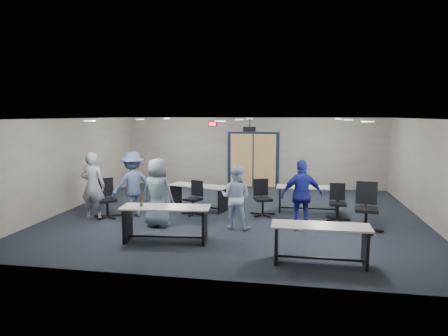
% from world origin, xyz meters
% --- Properties ---
extents(floor, '(10.00, 10.00, 0.00)m').
position_xyz_m(floor, '(0.00, 0.00, 0.00)').
color(floor, black).
rests_on(floor, ground).
extents(back_wall, '(10.00, 0.04, 2.70)m').
position_xyz_m(back_wall, '(0.00, 4.50, 1.35)').
color(back_wall, slate).
rests_on(back_wall, floor).
extents(front_wall, '(10.00, 0.04, 2.70)m').
position_xyz_m(front_wall, '(0.00, -4.50, 1.35)').
color(front_wall, slate).
rests_on(front_wall, floor).
extents(left_wall, '(0.04, 9.00, 2.70)m').
position_xyz_m(left_wall, '(-5.00, 0.00, 1.35)').
color(left_wall, slate).
rests_on(left_wall, floor).
extents(right_wall, '(0.04, 9.00, 2.70)m').
position_xyz_m(right_wall, '(5.00, 0.00, 1.35)').
color(right_wall, slate).
rests_on(right_wall, floor).
extents(ceiling, '(10.00, 9.00, 0.04)m').
position_xyz_m(ceiling, '(0.00, 0.00, 2.70)').
color(ceiling, silver).
rests_on(ceiling, back_wall).
extents(double_door, '(2.00, 0.07, 2.20)m').
position_xyz_m(double_door, '(0.00, 4.46, 1.05)').
color(double_door, black).
rests_on(double_door, back_wall).
extents(exit_sign, '(0.32, 0.07, 0.18)m').
position_xyz_m(exit_sign, '(-1.60, 4.44, 2.45)').
color(exit_sign, black).
rests_on(exit_sign, back_wall).
extents(ceiling_projector, '(0.35, 0.32, 0.37)m').
position_xyz_m(ceiling_projector, '(0.30, 0.50, 2.40)').
color(ceiling_projector, black).
rests_on(ceiling_projector, ceiling).
extents(ceiling_can_lights, '(6.24, 5.74, 0.02)m').
position_xyz_m(ceiling_can_lights, '(0.00, 0.25, 2.67)').
color(ceiling_can_lights, white).
rests_on(ceiling_can_lights, ceiling).
extents(table_front_left, '(2.01, 0.84, 1.09)m').
position_xyz_m(table_front_left, '(-1.22, -2.63, 0.55)').
color(table_front_left, '#A8A59F').
rests_on(table_front_left, floor).
extents(table_front_right, '(1.84, 0.62, 0.75)m').
position_xyz_m(table_front_right, '(2.09, -3.40, 0.51)').
color(table_front_right, '#A8A59F').
rests_on(table_front_right, floor).
extents(table_back_left, '(1.90, 1.10, 0.73)m').
position_xyz_m(table_back_left, '(-1.20, 0.45, 0.50)').
color(table_back_left, '#A8A59F').
rests_on(table_back_left, floor).
extents(table_back_right, '(1.83, 0.61, 0.86)m').
position_xyz_m(table_back_right, '(2.00, 0.72, 0.51)').
color(table_back_right, '#A8A59F').
rests_on(table_back_right, floor).
extents(chair_back_b, '(0.78, 0.78, 0.95)m').
position_xyz_m(chair_back_b, '(-1.23, -0.14, 0.47)').
color(chair_back_b, black).
rests_on(chair_back_b, floor).
extents(chair_back_c, '(0.82, 0.82, 1.01)m').
position_xyz_m(chair_back_c, '(0.73, 0.07, 0.51)').
color(chair_back_c, black).
rests_on(chair_back_c, floor).
extents(chair_back_d, '(0.62, 0.62, 0.97)m').
position_xyz_m(chair_back_d, '(2.74, -0.09, 0.49)').
color(chair_back_d, black).
rests_on(chair_back_d, floor).
extents(chair_loose_left, '(0.94, 0.94, 1.07)m').
position_xyz_m(chair_loose_left, '(-3.44, -0.92, 0.54)').
color(chair_loose_left, black).
rests_on(chair_loose_left, floor).
extents(chair_loose_right, '(0.83, 0.83, 1.19)m').
position_xyz_m(chair_loose_right, '(3.31, -1.07, 0.59)').
color(chair_loose_right, black).
rests_on(chair_loose_right, floor).
extents(person_gray, '(0.69, 0.47, 1.83)m').
position_xyz_m(person_gray, '(-3.75, -1.11, 0.92)').
color(person_gray, '#9298A0').
rests_on(person_gray, floor).
extents(person_plaid, '(0.94, 0.70, 1.73)m').
position_xyz_m(person_plaid, '(-1.79, -1.48, 0.87)').
color(person_plaid, slate).
rests_on(person_plaid, floor).
extents(person_lightblue, '(0.86, 0.73, 1.58)m').
position_xyz_m(person_lightblue, '(0.18, -1.33, 0.79)').
color(person_lightblue, '#B3C5ED').
rests_on(person_lightblue, floor).
extents(person_navy, '(1.09, 0.65, 1.73)m').
position_xyz_m(person_navy, '(1.78, -1.19, 0.86)').
color(person_navy, navy).
rests_on(person_navy, floor).
extents(person_back, '(1.32, 1.28, 1.81)m').
position_xyz_m(person_back, '(-2.81, -0.65, 0.91)').
color(person_back, '#46537E').
rests_on(person_back, floor).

